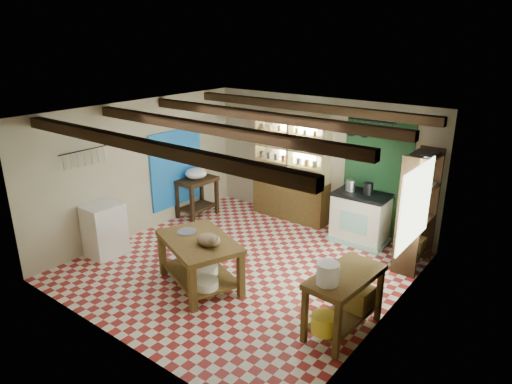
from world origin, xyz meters
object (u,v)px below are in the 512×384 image
Objects in this scene: work_table at (200,262)px; right_counter at (344,303)px; cat at (209,240)px; white_cabinet at (105,230)px; stove at (361,217)px; prep_table at (197,197)px.

right_counter is (2.32, 0.31, 0.03)m from work_table.
white_cabinet is at bearing -162.98° from cat.
work_table is 1.39× the size of stove.
white_cabinet is at bearing -151.09° from work_table.
prep_table is 2.20× the size of cat.
work_table is at bearing -114.61° from stove.
white_cabinet is 2.37m from cat.
cat reaches higher than white_cabinet.
white_cabinet is 0.80× the size of right_counter.
work_table is at bearing 7.94° from white_cabinet.
right_counter is at bearing 29.23° from work_table.
work_table is 3.57× the size of cat.
cat is at bearing -110.18° from stove.
white_cabinet is 4.44m from right_counter.
white_cabinet reaches higher than right_counter.
prep_table is at bearing 162.55° from right_counter.
work_table is 0.54m from cat.
prep_table is at bearing 90.26° from white_cabinet.
stove is at bearing 88.58° from work_table.
stove is 1.17× the size of prep_table.
prep_table is 4.71m from right_counter.
white_cabinet is (-3.36, -3.27, -0.01)m from stove.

